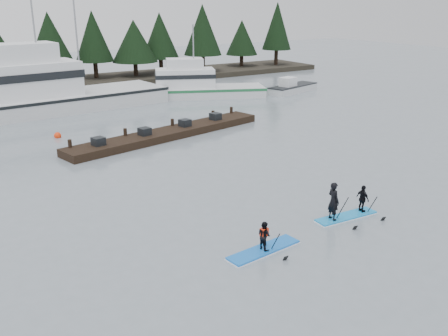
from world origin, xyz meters
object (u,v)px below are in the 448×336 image
fishing_boat_medium (197,92)px  paddleboard_duo (345,204)px  paddleboard_solo (264,243)px  floating_dock (169,133)px  fishing_boat_large (47,102)px

fishing_boat_medium → paddleboard_duo: bearing=-83.4°
paddleboard_solo → paddleboard_duo: paddleboard_duo is taller
fishing_boat_medium → paddleboard_solo: 32.17m
floating_dock → paddleboard_solo: (-4.38, -16.99, 0.11)m
paddleboard_duo → fishing_boat_medium: bearing=76.6°
fishing_boat_medium → paddleboard_duo: (-8.68, -28.63, 0.13)m
floating_dock → paddleboard_solo: 17.54m
paddleboard_solo → paddleboard_duo: size_ratio=1.05×
fishing_boat_large → floating_dock: bearing=-74.8°
floating_dock → paddleboard_duo: paddleboard_duo is taller
fishing_boat_large → paddleboard_duo: size_ratio=6.56×
fishing_boat_medium → floating_dock: bearing=-103.4°
paddleboard_solo → paddleboard_duo: bearing=0.7°
floating_dock → paddleboard_duo: size_ratio=5.11×
fishing_boat_medium → paddleboard_duo: size_ratio=4.23×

